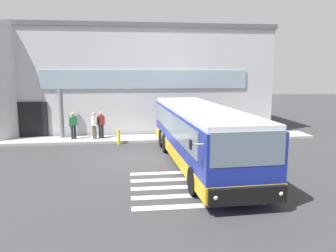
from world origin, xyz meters
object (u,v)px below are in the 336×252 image
(passenger_near_column, at_px, (73,124))
(passenger_by_doorway, at_px, (95,124))
(safety_bollard_yellow, at_px, (119,137))
(passenger_at_curb_edge, at_px, (101,123))
(entry_support_column, at_px, (61,114))
(bus_main_foreground, at_px, (199,136))

(passenger_near_column, relative_size, passenger_by_doorway, 1.00)
(safety_bollard_yellow, bearing_deg, passenger_near_column, 156.40)
(passenger_near_column, xyz_separation_m, passenger_at_curb_edge, (1.68, 0.15, 0.00))
(entry_support_column, distance_m, passenger_by_doorway, 2.31)
(bus_main_foreground, relative_size, passenger_at_curb_edge, 6.95)
(safety_bollard_yellow, bearing_deg, bus_main_foreground, -51.09)
(bus_main_foreground, xyz_separation_m, passenger_at_curb_edge, (-4.98, 6.14, -0.26))
(bus_main_foreground, distance_m, passenger_near_column, 8.96)
(passenger_by_doorway, distance_m, safety_bollard_yellow, 1.96)
(bus_main_foreground, relative_size, passenger_by_doorway, 6.95)
(entry_support_column, height_order, passenger_at_curb_edge, entry_support_column)
(passenger_by_doorway, relative_size, safety_bollard_yellow, 1.86)
(passenger_at_curb_edge, height_order, safety_bollard_yellow, passenger_at_curb_edge)
(entry_support_column, height_order, safety_bollard_yellow, entry_support_column)
(passenger_at_curb_edge, bearing_deg, bus_main_foreground, -50.96)
(passenger_by_doorway, distance_m, passenger_at_curb_edge, 0.47)
(passenger_at_curb_edge, bearing_deg, passenger_near_column, -174.90)
(passenger_at_curb_edge, relative_size, safety_bollard_yellow, 1.86)
(bus_main_foreground, relative_size, passenger_near_column, 6.95)
(entry_support_column, height_order, passenger_by_doorway, entry_support_column)
(passenger_near_column, xyz_separation_m, passenger_by_doorway, (1.32, -0.15, 0.03))
(passenger_at_curb_edge, bearing_deg, entry_support_column, 170.42)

